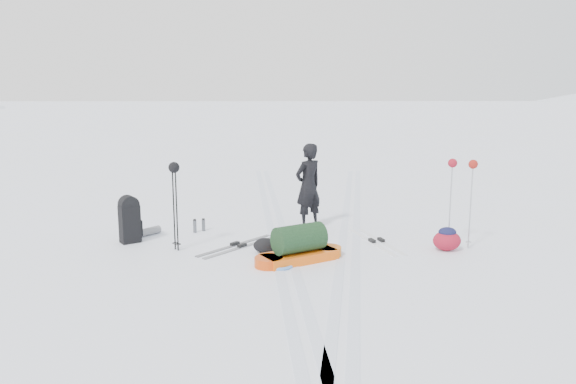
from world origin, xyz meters
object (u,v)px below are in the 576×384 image
Objects in this scene: skier at (308,186)px; ski_poles_black at (174,178)px; pulk_sled at (299,247)px; expedition_rucksack at (132,220)px.

skier is 2.75m from ski_poles_black.
pulk_sled is 1.04× the size of ski_poles_black.
ski_poles_black is at bearing -5.45° from skier.
ski_poles_black reaches higher than pulk_sled.
expedition_rucksack is (-3.15, -0.95, -0.43)m from skier.
ski_poles_black is (0.87, -0.53, 0.83)m from expedition_rucksack.
pulk_sled is 1.71× the size of expedition_rucksack.
skier is 1.81× the size of expedition_rucksack.
skier is at bearing -17.47° from expedition_rucksack.
expedition_rucksack is (-2.90, 1.18, 0.16)m from pulk_sled.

